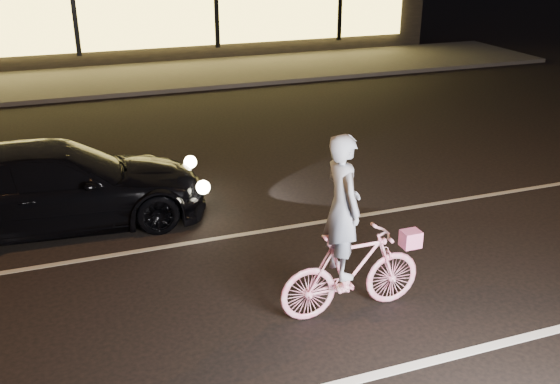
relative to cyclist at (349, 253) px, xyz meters
name	(u,v)px	position (x,y,z in m)	size (l,w,h in m)	color
ground	(165,330)	(-2.09, 0.35, -0.79)	(90.00, 90.00, 0.00)	black
lane_stripe_far	(140,251)	(-2.09, 2.35, -0.78)	(60.00, 0.10, 0.01)	gray
sidewalk	(85,82)	(-2.09, 13.35, -0.73)	(30.00, 4.00, 0.12)	#383533
cyclist	(349,253)	(0.00, 0.00, 0.00)	(1.76, 0.61, 2.21)	#F93674
sedan	(58,185)	(-3.06, 3.65, -0.15)	(4.47, 2.00, 1.27)	black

